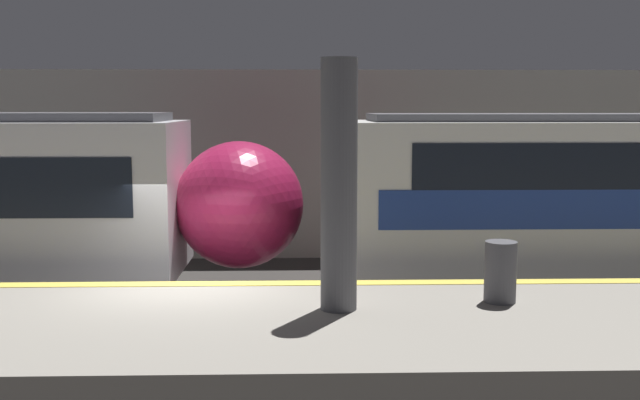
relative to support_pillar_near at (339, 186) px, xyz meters
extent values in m
plane|color=#33302D|center=(-2.23, 1.61, -2.77)|extent=(120.00, 120.00, 0.00)
cube|color=gray|center=(-2.23, -0.41, -2.22)|extent=(40.00, 4.04, 1.11)
cube|color=#EAD14C|center=(-2.23, 1.46, -1.66)|extent=(40.00, 0.30, 0.01)
cube|color=#9E998E|center=(-2.23, 8.86, -0.42)|extent=(50.00, 0.15, 4.69)
cylinder|color=#56565B|center=(0.00, 0.00, 0.00)|extent=(0.48, 0.48, 3.32)
ellipsoid|color=#B21E4C|center=(-1.65, 4.32, -0.81)|extent=(2.42, 2.70, 2.40)
sphere|color=#F2EFCC|center=(-0.70, 4.32, -1.24)|extent=(0.20, 0.20, 0.20)
cube|color=black|center=(0.33, 4.32, -0.90)|extent=(0.25, 2.87, 2.28)
cube|color=black|center=(0.33, 4.32, 0.24)|extent=(0.25, 2.58, 0.91)
sphere|color=#EA4C42|center=(0.18, 3.67, -1.30)|extent=(0.18, 0.18, 0.18)
sphere|color=#EA4C42|center=(0.18, 4.98, -1.30)|extent=(0.18, 0.18, 0.18)
cylinder|color=#4C4C51|center=(2.26, 0.30, -1.24)|extent=(0.44, 0.44, 0.85)
camera|label=1|loc=(-0.53, -9.75, 1.05)|focal=42.00mm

